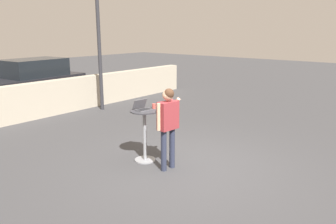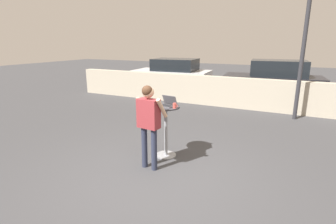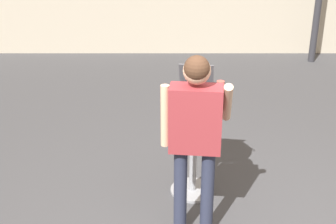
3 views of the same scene
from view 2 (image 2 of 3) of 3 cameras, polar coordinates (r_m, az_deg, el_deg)
ground_plane at (r=4.85m, az=-2.19°, el=-13.84°), size 50.00×50.00×0.00m
pavement_kerb at (r=9.90m, az=14.03°, el=4.15°), size 13.77×0.35×1.10m
cafe_table at (r=5.41m, az=-0.48°, el=-3.25°), size 0.57×0.57×1.08m
laptop at (r=5.32m, az=-0.17°, el=1.84°), size 0.36×0.33×0.21m
coffee_mug at (r=5.13m, az=1.46°, el=1.39°), size 0.11×0.07×0.10m
standing_person at (r=4.78m, az=-4.25°, el=-1.17°), size 0.57×0.33×1.60m
parked_car_near_street at (r=11.80m, az=22.01°, el=6.48°), size 4.01×2.07×1.62m
parked_car_further_down at (r=13.73m, az=1.04°, el=8.43°), size 4.04×2.24×1.51m
street_lamp at (r=8.90m, az=28.31°, el=19.56°), size 0.32×0.32×5.26m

